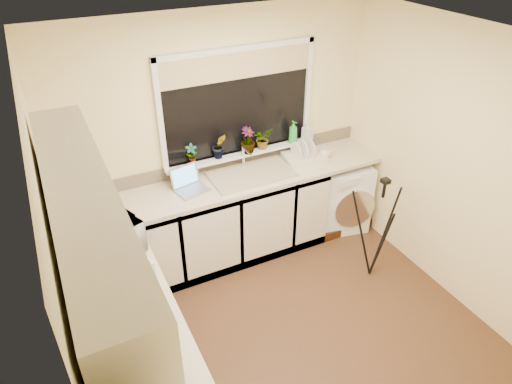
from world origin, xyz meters
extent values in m
plane|color=brown|center=(0.00, 0.00, 0.00)|extent=(3.20, 3.20, 0.00)
plane|color=white|center=(0.00, 0.00, 2.45)|extent=(3.20, 3.20, 0.00)
plane|color=#FBE9A7|center=(0.00, 1.50, 1.23)|extent=(3.20, 0.00, 3.20)
plane|color=#FBE9A7|center=(0.00, -1.50, 1.23)|extent=(3.20, 0.00, 3.20)
plane|color=#FBE9A7|center=(-1.60, 0.00, 1.23)|extent=(0.00, 3.00, 3.00)
plane|color=#FBE9A7|center=(1.60, 0.00, 1.23)|extent=(0.00, 3.00, 3.00)
cube|color=silver|center=(-0.33, 1.20, 0.43)|extent=(2.55, 0.60, 0.86)
cube|color=beige|center=(0.00, 1.20, 0.88)|extent=(3.20, 0.60, 0.04)
cube|color=beige|center=(-1.30, -0.30, 0.88)|extent=(0.60, 2.40, 0.04)
cube|color=silver|center=(-1.44, -0.45, 1.80)|extent=(0.28, 1.90, 0.70)
cube|color=beige|center=(-1.59, -0.30, 1.12)|extent=(0.02, 2.40, 0.45)
cube|color=beige|center=(0.00, 1.49, 0.97)|extent=(3.20, 0.02, 0.14)
cube|color=black|center=(0.20, 1.49, 1.55)|extent=(1.50, 0.02, 1.00)
cube|color=tan|center=(0.20, 1.46, 1.92)|extent=(1.50, 0.02, 0.25)
cube|color=white|center=(0.20, 1.43, 1.04)|extent=(1.60, 0.14, 0.03)
cube|color=tan|center=(0.20, 1.20, 0.91)|extent=(0.82, 0.46, 0.03)
cylinder|color=silver|center=(0.20, 1.38, 1.02)|extent=(0.03, 0.03, 0.24)
cube|color=white|center=(1.28, 1.15, 0.40)|extent=(0.65, 0.64, 0.79)
cube|color=#9999A0|center=(-0.42, 1.18, 0.91)|extent=(0.33, 0.27, 0.02)
cube|color=#5DBAFF|center=(-0.45, 1.30, 1.01)|extent=(0.30, 0.12, 0.20)
cylinder|color=white|center=(-1.16, 0.17, 1.01)|extent=(0.16, 0.16, 0.21)
cube|color=beige|center=(0.83, 1.23, 0.93)|extent=(0.46, 0.37, 0.06)
cylinder|color=silver|center=(-1.38, -0.27, 0.95)|extent=(0.08, 0.08, 0.11)
imported|color=white|center=(-1.26, 0.68, 1.04)|extent=(0.51, 0.60, 0.28)
imported|color=#999999|center=(-0.32, 1.42, 1.15)|extent=(0.12, 0.10, 0.21)
imported|color=#999999|center=(-0.04, 1.42, 1.18)|extent=(0.16, 0.13, 0.25)
imported|color=#999999|center=(0.26, 1.40, 1.18)|extent=(0.20, 0.20, 0.27)
imported|color=#999999|center=(0.44, 1.43, 1.16)|extent=(0.24, 0.23, 0.21)
imported|color=green|center=(0.78, 1.39, 1.17)|extent=(0.11, 0.11, 0.24)
imported|color=#999999|center=(0.96, 1.39, 1.15)|extent=(0.12, 0.12, 0.21)
imported|color=silver|center=(1.06, 1.20, 0.95)|extent=(0.16, 0.16, 0.11)
camera|label=1|loc=(-1.51, -2.33, 3.18)|focal=32.14mm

